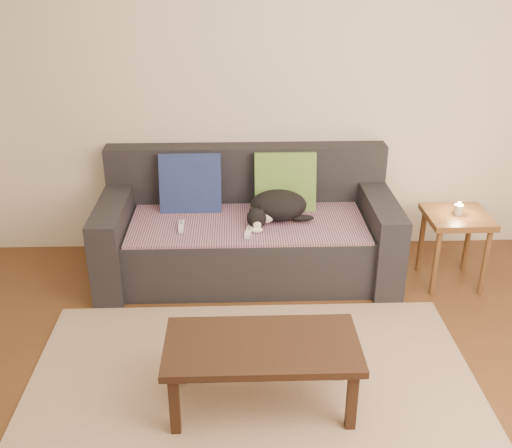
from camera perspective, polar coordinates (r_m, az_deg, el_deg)
name	(u,v)px	position (r m, az deg, el deg)	size (l,w,h in m)	color
ground	(254,418)	(3.25, -0.16, -18.00)	(4.50, 4.50, 0.00)	brown
back_wall	(245,85)	(4.48, -1.02, 13.13)	(4.50, 0.04, 2.60)	beige
sofa	(247,232)	(4.39, -0.82, -0.81)	(2.10, 0.94, 0.87)	#232328
throw_blanket	(248,223)	(4.26, -0.80, 0.12)	(1.66, 0.74, 0.02)	#372546
cushion_navy	(191,184)	(4.43, -6.24, 3.80)	(0.45, 0.11, 0.45)	navy
cushion_green	(285,183)	(4.43, 2.78, 3.93)	(0.45, 0.11, 0.45)	#0B4B43
cat	(277,207)	(4.24, 1.98, 1.67)	(0.49, 0.41, 0.21)	black
wii_remote_a	(181,226)	(4.18, -7.13, -0.22)	(0.15, 0.04, 0.03)	white
wii_remote_b	(249,232)	(4.06, -0.71, -0.76)	(0.15, 0.04, 0.03)	white
side_table	(456,226)	(4.40, 18.51, -0.22)	(0.43, 0.43, 0.54)	brown
candle	(459,209)	(4.35, 18.74, 1.35)	(0.06, 0.06, 0.09)	beige
rug	(253,397)	(3.36, -0.25, -16.18)	(2.50, 1.80, 0.01)	tan
coffee_table	(262,351)	(3.11, 0.58, -12.02)	(0.99, 0.50, 0.40)	black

